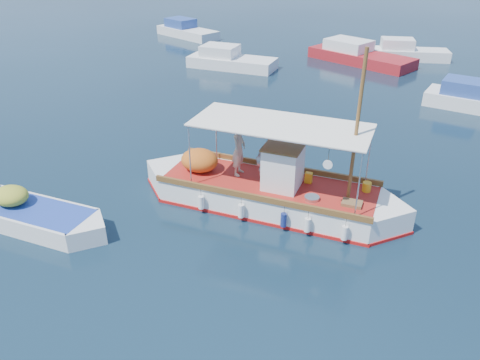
% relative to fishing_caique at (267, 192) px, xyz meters
% --- Properties ---
extents(ground, '(160.00, 160.00, 0.00)m').
position_rel_fishing_caique_xyz_m(ground, '(0.53, -0.77, -0.57)').
color(ground, black).
rests_on(ground, ground).
extents(fishing_caique, '(10.49, 3.08, 6.40)m').
position_rel_fishing_caique_xyz_m(fishing_caique, '(0.00, 0.00, 0.00)').
color(fishing_caique, white).
rests_on(fishing_caique, ground).
extents(dinghy, '(6.32, 1.90, 1.54)m').
position_rel_fishing_caique_xyz_m(dinghy, '(-7.39, -4.20, -0.25)').
color(dinghy, white).
rests_on(dinghy, ground).
extents(bg_boat_nw, '(6.54, 2.52, 1.80)m').
position_rel_fishing_caique_xyz_m(bg_boat_nw, '(-8.60, 17.88, -0.08)').
color(bg_boat_nw, silver).
rests_on(bg_boat_nw, ground).
extents(bg_boat_n, '(8.60, 6.03, 1.80)m').
position_rel_fishing_caique_xyz_m(bg_boat_n, '(0.20, 22.87, -0.08)').
color(bg_boat_n, maroon).
rests_on(bg_boat_n, ground).
extents(bg_boat_ne, '(5.78, 3.27, 1.80)m').
position_rel_fishing_caique_xyz_m(bg_boat_ne, '(7.93, 14.49, -0.08)').
color(bg_boat_ne, silver).
rests_on(bg_boat_ne, ground).
extents(bg_boat_far_w, '(7.05, 4.81, 1.80)m').
position_rel_fishing_caique_xyz_m(bg_boat_far_w, '(-16.71, 26.97, -0.08)').
color(bg_boat_far_w, silver).
rests_on(bg_boat_far_w, ground).
extents(bg_boat_far_n, '(6.43, 3.21, 1.80)m').
position_rel_fishing_caique_xyz_m(bg_boat_far_n, '(3.60, 25.18, -0.08)').
color(bg_boat_far_n, silver).
rests_on(bg_boat_far_n, ground).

